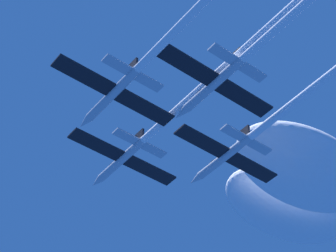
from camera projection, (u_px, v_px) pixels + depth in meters
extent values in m
cylinder|color=#B2BAC6|center=(122.00, 160.00, 93.28)|extent=(1.16, 10.58, 1.16)
cone|color=#B2BAC6|center=(97.00, 182.00, 96.98)|extent=(1.14, 2.33, 1.14)
ellipsoid|color=black|center=(112.00, 165.00, 94.95)|extent=(0.81, 2.12, 0.58)
cube|color=black|center=(96.00, 145.00, 90.93)|extent=(8.04, 2.33, 0.25)
cube|color=black|center=(150.00, 171.00, 95.03)|extent=(8.04, 2.33, 0.25)
cube|color=black|center=(139.00, 137.00, 91.83)|extent=(0.30, 1.90, 1.69)
cube|color=#B2BAC6|center=(126.00, 136.00, 89.67)|extent=(3.62, 1.40, 0.25)
cube|color=#B2BAC6|center=(154.00, 150.00, 91.80)|extent=(3.62, 1.40, 0.25)
cylinder|color=white|center=(230.00, 62.00, 80.01)|extent=(1.05, 35.68, 1.05)
cylinder|color=#B2BAC6|center=(113.00, 94.00, 82.46)|extent=(1.16, 10.58, 1.16)
cone|color=#B2BAC6|center=(85.00, 122.00, 86.16)|extent=(1.14, 2.33, 1.14)
ellipsoid|color=black|center=(103.00, 102.00, 84.13)|extent=(0.81, 2.12, 0.58)
cube|color=black|center=(84.00, 75.00, 80.10)|extent=(8.04, 2.33, 0.25)
cube|color=black|center=(145.00, 108.00, 84.20)|extent=(8.04, 2.33, 0.25)
cube|color=black|center=(133.00, 67.00, 81.01)|extent=(0.30, 1.90, 1.69)
cube|color=#B2BAC6|center=(117.00, 64.00, 78.84)|extent=(3.62, 1.40, 0.25)
cube|color=#B2BAC6|center=(149.00, 82.00, 80.97)|extent=(3.62, 1.40, 0.25)
cylinder|color=#B2BAC6|center=(225.00, 157.00, 91.76)|extent=(1.16, 10.58, 1.16)
cone|color=#B2BAC6|center=(195.00, 180.00, 95.46)|extent=(1.14, 2.33, 1.14)
ellipsoid|color=black|center=(214.00, 163.00, 93.43)|extent=(0.81, 2.12, 0.58)
cube|color=black|center=(202.00, 141.00, 89.40)|extent=(8.04, 2.33, 0.25)
cube|color=black|center=(251.00, 168.00, 93.50)|extent=(8.04, 2.33, 0.25)
cube|color=black|center=(244.00, 133.00, 90.31)|extent=(0.30, 1.90, 1.69)
cube|color=#B2BAC6|center=(233.00, 133.00, 88.14)|extent=(3.62, 1.40, 0.25)
cube|color=#B2BAC6|center=(259.00, 147.00, 90.27)|extent=(3.62, 1.40, 0.25)
cylinder|color=#B2BAC6|center=(214.00, 85.00, 81.19)|extent=(1.16, 10.58, 1.16)
cone|color=#B2BAC6|center=(181.00, 113.00, 84.89)|extent=(1.14, 2.33, 1.14)
ellipsoid|color=black|center=(201.00, 93.00, 82.87)|extent=(0.81, 2.12, 0.58)
cube|color=black|center=(187.00, 65.00, 78.84)|extent=(8.04, 2.33, 0.25)
cube|color=black|center=(244.00, 99.00, 82.94)|extent=(8.04, 2.33, 0.25)
cube|color=black|center=(236.00, 56.00, 79.74)|extent=(0.30, 1.90, 1.69)
cube|color=#B2BAC6|center=(223.00, 54.00, 77.58)|extent=(3.62, 1.40, 0.25)
cube|color=#B2BAC6|center=(252.00, 72.00, 79.71)|extent=(3.62, 1.40, 0.25)
ellipsoid|color=white|center=(305.00, 169.00, 112.01)|extent=(28.64, 15.75, 10.03)
ellipsoid|color=white|center=(288.00, 206.00, 131.10)|extent=(29.74, 16.35, 10.41)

